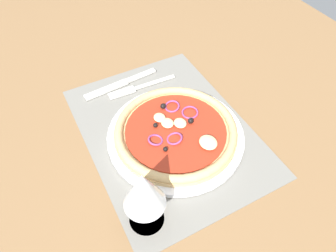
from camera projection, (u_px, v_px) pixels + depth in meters
ground_plane at (166, 134)px, 71.42cm from camera, size 190.00×140.00×2.40cm
placemat at (166, 130)px, 70.36cm from camera, size 46.67×34.69×0.40cm
plate at (176, 135)px, 68.40cm from camera, size 29.87×29.87×1.09cm
pizza at (176, 131)px, 67.19cm from camera, size 26.73×26.73×2.59cm
fork at (139, 87)px, 79.13cm from camera, size 2.39×18.04×0.44cm
knife at (120, 84)px, 79.96cm from camera, size 3.36×20.07×0.62cm
wine_glass at (144, 191)px, 49.00cm from camera, size 7.20×7.20×14.90cm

